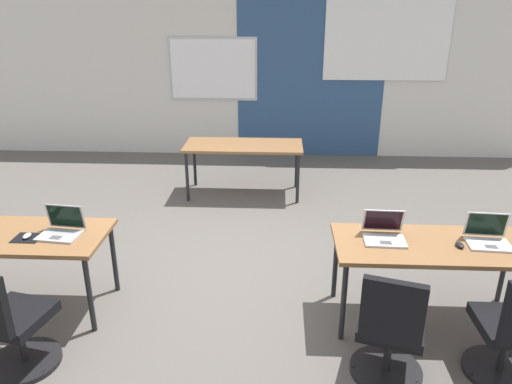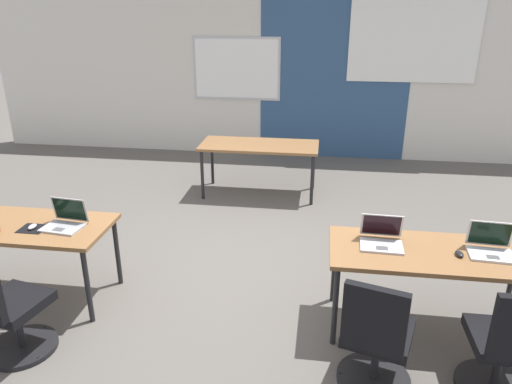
% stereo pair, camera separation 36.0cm
% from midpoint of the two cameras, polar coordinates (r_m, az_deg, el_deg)
% --- Properties ---
extents(ground_plane, '(24.00, 24.00, 0.00)m').
position_cam_midpoint_polar(ground_plane, '(4.85, -5.52, -9.89)').
color(ground_plane, '#56514C').
extents(back_wall_assembly, '(10.00, 0.27, 2.80)m').
position_cam_midpoint_polar(back_wall_assembly, '(8.38, -1.51, 13.97)').
color(back_wall_assembly, silver).
rests_on(back_wall_assembly, ground).
extents(desk_near_left, '(1.60, 0.70, 0.72)m').
position_cam_midpoint_polar(desk_near_left, '(4.63, -29.01, -5.05)').
color(desk_near_left, brown).
rests_on(desk_near_left, ground).
extents(desk_near_right, '(1.60, 0.70, 0.72)m').
position_cam_midpoint_polar(desk_near_right, '(4.10, 17.99, -6.62)').
color(desk_near_right, brown).
rests_on(desk_near_right, ground).
extents(desk_far_center, '(1.60, 0.70, 0.72)m').
position_cam_midpoint_polar(desk_far_center, '(6.59, -3.05, 5.14)').
color(desk_far_center, brown).
rests_on(desk_far_center, ground).
extents(laptop_near_right_inner, '(0.34, 0.31, 0.23)m').
position_cam_midpoint_polar(laptop_near_right_inner, '(4.02, 12.48, -4.86)').
color(laptop_near_right_inner, '#B7B7BC').
rests_on(laptop_near_right_inner, desk_near_right).
extents(chair_near_right_inner, '(0.55, 0.60, 0.92)m').
position_cam_midpoint_polar(chair_near_right_inner, '(3.54, 12.68, -16.40)').
color(chair_near_right_inner, black).
rests_on(chair_near_right_inner, ground).
extents(laptop_near_right_end, '(0.35, 0.29, 0.24)m').
position_cam_midpoint_polar(laptop_near_right_end, '(4.21, 23.62, -5.00)').
color(laptop_near_right_end, silver).
rests_on(laptop_near_right_end, desk_near_right).
extents(mouse_near_right_end, '(0.07, 0.11, 0.03)m').
position_cam_midpoint_polar(mouse_near_right_end, '(4.07, 20.68, -5.94)').
color(mouse_near_right_end, black).
rests_on(mouse_near_right_end, desk_near_right).
extents(laptop_near_left_inner, '(0.36, 0.31, 0.24)m').
position_cam_midpoint_polar(laptop_near_left_inner, '(4.38, -24.28, -4.04)').
color(laptop_near_left_inner, '#9E9EA3').
rests_on(laptop_near_left_inner, desk_near_left).
extents(mousepad_near_left_inner, '(0.22, 0.19, 0.00)m').
position_cam_midpoint_polar(mousepad_near_left_inner, '(4.46, -27.59, -4.89)').
color(mousepad_near_left_inner, black).
rests_on(mousepad_near_left_inner, desk_near_left).
extents(mouse_near_left_inner, '(0.06, 0.10, 0.03)m').
position_cam_midpoint_polar(mouse_near_left_inner, '(4.45, -27.63, -4.67)').
color(mouse_near_left_inner, '#B2B2B7').
rests_on(mouse_near_left_inner, mousepad_near_left_inner).
extents(chair_near_left_inner, '(0.52, 0.58, 0.92)m').
position_cam_midpoint_polar(chair_near_left_inner, '(4.02, -29.57, -13.89)').
color(chair_near_left_inner, black).
rests_on(chair_near_left_inner, ground).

